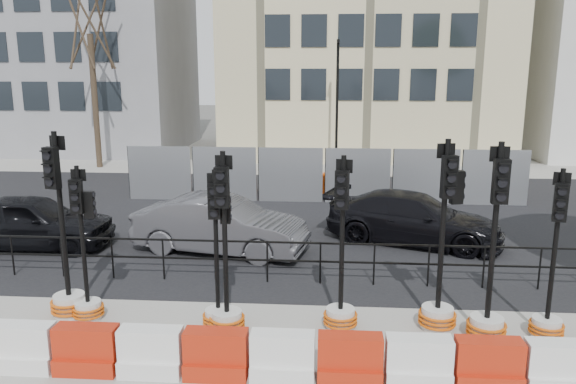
# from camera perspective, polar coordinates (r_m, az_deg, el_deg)

# --- Properties ---
(ground) EXTENTS (120.00, 120.00, 0.00)m
(ground) POSITION_cam_1_polar(r_m,az_deg,el_deg) (11.81, 3.18, -11.54)
(ground) COLOR #51514C
(ground) RESTS_ON ground
(road) EXTENTS (40.00, 14.00, 0.03)m
(road) POSITION_cam_1_polar(r_m,az_deg,el_deg) (18.41, 3.58, -2.53)
(road) COLOR black
(road) RESTS_ON ground
(sidewalk_far) EXTENTS (40.00, 4.00, 0.02)m
(sidewalk_far) POSITION_cam_1_polar(r_m,az_deg,el_deg) (27.20, 3.79, 2.43)
(sidewalk_far) COLOR gray
(sidewalk_far) RESTS_ON ground
(building_grey) EXTENTS (11.00, 9.06, 14.00)m
(building_grey) POSITION_cam_1_polar(r_m,az_deg,el_deg) (35.74, -19.91, 15.43)
(building_grey) COLOR gray
(building_grey) RESTS_ON ground
(kerb_railing) EXTENTS (18.00, 0.04, 1.00)m
(kerb_railing) POSITION_cam_1_polar(r_m,az_deg,el_deg) (12.67, 3.31, -6.48)
(kerb_railing) COLOR black
(kerb_railing) RESTS_ON ground
(heras_fencing) EXTENTS (14.33, 1.72, 2.00)m
(heras_fencing) POSITION_cam_1_polar(r_m,az_deg,el_deg) (21.06, 5.23, 1.17)
(heras_fencing) COLOR #94979C
(heras_fencing) RESTS_ON ground
(lamp_post_far) EXTENTS (0.12, 0.56, 6.00)m
(lamp_post_far) POSITION_cam_1_polar(r_m,az_deg,el_deg) (25.80, 5.01, 9.05)
(lamp_post_far) COLOR black
(lamp_post_far) RESTS_ON ground
(tree_bare_far) EXTENTS (2.00, 2.00, 9.00)m
(tree_bare_far) POSITION_cam_1_polar(r_m,az_deg,el_deg) (28.59, -19.54, 15.62)
(tree_bare_far) COLOR #473828
(tree_bare_far) RESTS_ON ground
(barrier_row) EXTENTS (12.55, 0.50, 0.80)m
(barrier_row) POSITION_cam_1_polar(r_m,az_deg,el_deg) (9.14, 2.87, -16.65)
(barrier_row) COLOR #B31B0E
(barrier_row) RESTS_ON ground
(traffic_signal_a) EXTENTS (0.72, 0.72, 3.67)m
(traffic_signal_a) POSITION_cam_1_polar(r_m,az_deg,el_deg) (11.91, -21.56, -8.30)
(traffic_signal_a) COLOR white
(traffic_signal_a) RESTS_ON ground
(traffic_signal_b) EXTENTS (0.60, 0.60, 3.05)m
(traffic_signal_b) POSITION_cam_1_polar(r_m,az_deg,el_deg) (11.63, -19.78, -8.82)
(traffic_signal_b) COLOR white
(traffic_signal_b) RESTS_ON ground
(traffic_signal_c) EXTENTS (0.67, 0.67, 3.40)m
(traffic_signal_c) POSITION_cam_1_polar(r_m,az_deg,el_deg) (10.54, -6.30, -10.53)
(traffic_signal_c) COLOR white
(traffic_signal_c) RESTS_ON ground
(traffic_signal_d) EXTENTS (0.60, 0.60, 3.04)m
(traffic_signal_d) POSITION_cam_1_polar(r_m,az_deg,el_deg) (10.70, -7.11, -10.04)
(traffic_signal_d) COLOR white
(traffic_signal_d) RESTS_ON ground
(traffic_signal_e) EXTENTS (0.65, 0.65, 3.30)m
(traffic_signal_e) POSITION_cam_1_polar(r_m,az_deg,el_deg) (10.67, 5.38, -10.33)
(traffic_signal_e) COLOR white
(traffic_signal_e) RESTS_ON ground
(traffic_signal_f) EXTENTS (0.71, 0.71, 3.60)m
(traffic_signal_f) POSITION_cam_1_polar(r_m,az_deg,el_deg) (10.90, 15.19, -9.23)
(traffic_signal_f) COLOR white
(traffic_signal_f) RESTS_ON ground
(traffic_signal_g) EXTENTS (0.71, 0.71, 3.61)m
(traffic_signal_g) POSITION_cam_1_polar(r_m,az_deg,el_deg) (10.79, 19.71, -10.43)
(traffic_signal_g) COLOR white
(traffic_signal_g) RESTS_ON ground
(traffic_signal_h) EXTENTS (0.62, 0.62, 3.14)m
(traffic_signal_h) POSITION_cam_1_polar(r_m,az_deg,el_deg) (11.31, 24.96, -10.34)
(traffic_signal_h) COLOR white
(traffic_signal_h) RESTS_ON ground
(car_a) EXTENTS (2.05, 4.49, 1.49)m
(car_a) POSITION_cam_1_polar(r_m,az_deg,el_deg) (16.66, -24.71, -2.74)
(car_a) COLOR black
(car_a) RESTS_ON ground
(car_b) EXTENTS (3.40, 5.18, 1.50)m
(car_b) POSITION_cam_1_polar(r_m,az_deg,el_deg) (14.90, -6.88, -3.35)
(car_b) COLOR #46464B
(car_b) RESTS_ON ground
(car_c) EXTENTS (5.02, 6.07, 1.40)m
(car_c) POSITION_cam_1_polar(r_m,az_deg,el_deg) (15.99, 12.65, -2.64)
(car_c) COLOR black
(car_c) RESTS_ON ground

